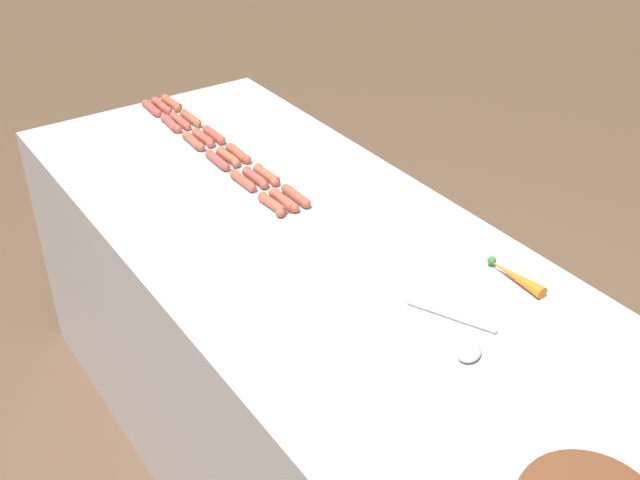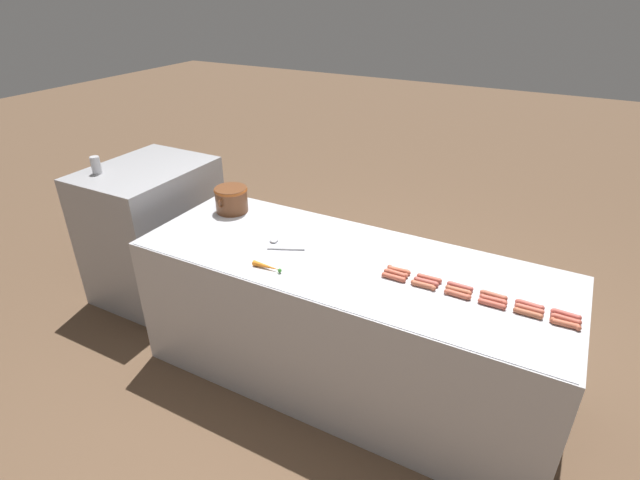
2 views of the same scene
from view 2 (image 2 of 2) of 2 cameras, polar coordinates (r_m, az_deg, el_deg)
The scene contains 25 objects.
ground_plane at distance 3.30m, azimuth 2.80°, elevation -15.54°, with size 20.00×20.00×0.00m, color brown.
griddle_counter at distance 3.01m, azimuth 3.00°, elevation -9.47°, with size 0.91×2.47×0.88m.
back_cabinet at distance 4.06m, azimuth -18.81°, elevation 1.03°, with size 0.94×0.72×1.05m, color #A0A0A4.
hot_dog_0 at distance 2.51m, azimuth 26.74°, elevation -8.75°, with size 0.03×0.14×0.03m.
hot_dog_1 at distance 2.51m, azimuth 23.13°, elevation -7.88°, with size 0.03×0.14×0.03m.
hot_dog_2 at distance 2.51m, azimuth 19.44°, elevation -7.06°, with size 0.03×0.14×0.03m.
hot_dog_3 at distance 2.53m, azimuth 15.76°, elevation -6.14°, with size 0.03×0.14×0.03m.
hot_dog_4 at distance 2.56m, azimuth 11.97°, elevation -5.18°, with size 0.03×0.14×0.03m.
hot_dog_5 at distance 2.60m, azimuth 8.60°, elevation -4.33°, with size 0.03×0.14×0.03m.
hot_dog_6 at distance 2.54m, azimuth 26.79°, elevation -8.25°, with size 0.03×0.14×0.03m.
hot_dog_7 at distance 2.54m, azimuth 23.26°, elevation -7.41°, with size 0.03×0.14×0.03m.
hot_dog_8 at distance 2.54m, azimuth 19.59°, elevation -6.59°, with size 0.03×0.14×0.03m.
hot_dog_9 at distance 2.56m, azimuth 15.87°, elevation -5.69°, with size 0.03×0.14×0.03m.
hot_dog_10 at distance 2.59m, azimuth 12.30°, elevation -4.79°, with size 0.03×0.14×0.03m.
hot_dog_11 at distance 2.63m, azimuth 8.87°, elevation -3.87°, with size 0.03×0.14×0.03m.
hot_dog_12 at distance 2.58m, azimuth 26.80°, elevation -7.77°, with size 0.03×0.14×0.03m.
hot_dog_13 at distance 2.57m, azimuth 23.30°, elevation -6.96°, with size 0.04×0.14×0.03m.
hot_dog_14 at distance 2.58m, azimuth 19.62°, elevation -6.10°, with size 0.03×0.14×0.03m.
hot_dog_15 at distance 2.60m, azimuth 16.06°, elevation -5.19°, with size 0.03×0.14×0.03m.
hot_dog_16 at distance 2.62m, azimuth 12.67°, elevation -4.35°, with size 0.03×0.14×0.03m.
hot_dog_17 at distance 2.66m, azimuth 9.20°, elevation -3.46°, with size 0.04×0.14×0.03m.
bean_pot at distance 3.34m, azimuth -10.32°, elevation 4.83°, with size 0.28×0.22×0.17m.
serving_spoon at distance 2.91m, azimuth -4.95°, elevation -0.34°, with size 0.15×0.26×0.02m.
carrot at distance 2.67m, azimuth -6.16°, elevation -3.11°, with size 0.04×0.18×0.03m.
soda_can at distance 3.85m, azimuth -24.72°, elevation 7.96°, with size 0.07×0.07×0.13m.
Camera 2 is at (-2.16, -0.98, 2.29)m, focal length 27.39 mm.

